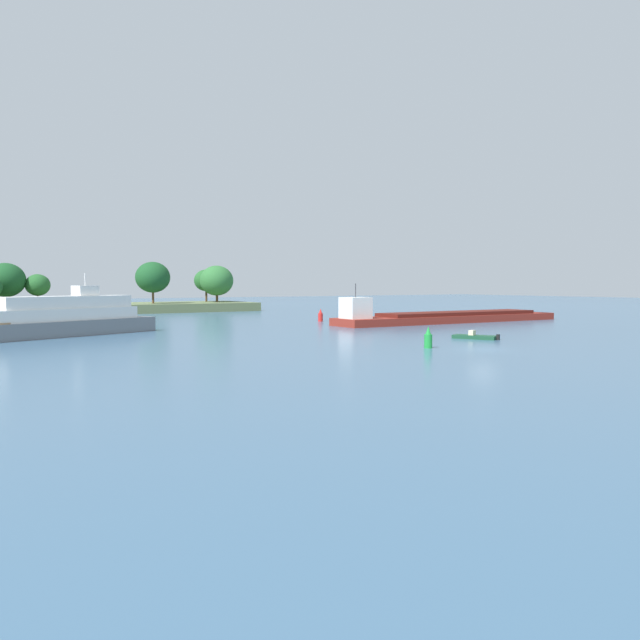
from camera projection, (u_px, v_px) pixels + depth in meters
name	position (u px, v px, depth m)	size (l,w,h in m)	color
ground_plane	(483.00, 350.00, 54.16)	(400.00, 400.00, 0.00)	#3D607F
treeline_island	(69.00, 298.00, 118.47)	(77.71, 17.40, 9.84)	#66754C
white_riverboat	(64.00, 319.00, 67.84)	(21.53, 11.68, 6.79)	slate
cargo_barge	(446.00, 317.00, 91.85)	(38.26, 6.65, 5.63)	maroon
small_motorboat	(475.00, 337.00, 64.75)	(3.34, 4.70, 0.87)	#19472D
channel_buoy_red	(320.00, 316.00, 94.50)	(0.70, 0.70, 1.90)	red
channel_buoy_green	(428.00, 339.00, 55.52)	(0.70, 0.70, 1.90)	green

